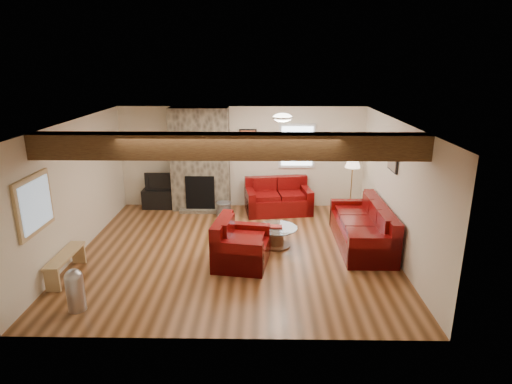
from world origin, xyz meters
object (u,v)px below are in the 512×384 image
sofa_three (362,225)px  floor_lamp (353,165)px  coffee_table (276,237)px  loveseat (278,196)px  tv_cabinet (162,199)px  television (161,181)px  armchair_red (242,242)px

sofa_three → floor_lamp: bearing=175.9°
floor_lamp → coffee_table: bearing=-133.6°
loveseat → coffee_table: loveseat is taller
tv_cabinet → sofa_three: bearing=-26.3°
sofa_three → tv_cabinet: (-4.48, 2.21, -0.19)m
sofa_three → television: size_ratio=2.85×
armchair_red → tv_cabinet: size_ratio=1.09×
loveseat → coffee_table: size_ratio=1.87×
tv_cabinet → floor_lamp: bearing=-4.6°
television → floor_lamp: 4.66m
armchair_red → floor_lamp: floor_lamp is taller
television → floor_lamp: floor_lamp is taller
loveseat → floor_lamp: bearing=-11.0°
coffee_table → television: 3.64m
tv_cabinet → television: television is taller
sofa_three → tv_cabinet: size_ratio=2.30×
sofa_three → television: (-4.48, 2.21, 0.28)m
television → floor_lamp: bearing=-4.6°
tv_cabinet → coffee_table: bearing=-39.5°
loveseat → armchair_red: 2.86m
loveseat → television: (-2.89, 0.30, 0.29)m
sofa_three → coffee_table: size_ratio=2.67×
coffee_table → television: (-2.78, 2.30, 0.50)m
sofa_three → armchair_red: sofa_three is taller
armchair_red → floor_lamp: (2.48, 2.69, 0.78)m
armchair_red → coffee_table: bearing=-31.6°
armchair_red → tv_cabinet: armchair_red is taller
tv_cabinet → floor_lamp: 4.73m
coffee_table → television: television is taller
loveseat → television: television is taller
floor_lamp → loveseat: bearing=177.5°
armchair_red → floor_lamp: bearing=-34.1°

